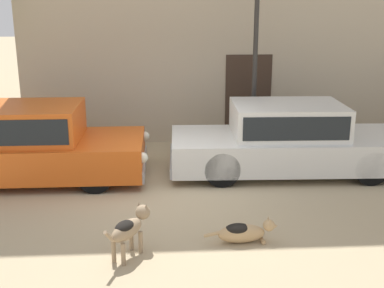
# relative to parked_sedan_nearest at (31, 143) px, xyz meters

# --- Properties ---
(ground_plane) EXTENTS (80.00, 80.00, 0.00)m
(ground_plane) POSITION_rel_parked_sedan_nearest_xyz_m (2.62, -1.09, -0.71)
(ground_plane) COLOR tan
(parked_sedan_nearest) EXTENTS (4.37, 1.84, 1.44)m
(parked_sedan_nearest) POSITION_rel_parked_sedan_nearest_xyz_m (0.00, 0.00, 0.00)
(parked_sedan_nearest) COLOR #D15619
(parked_sedan_nearest) RESTS_ON ground_plane
(parked_sedan_second) EXTENTS (4.83, 1.91, 1.39)m
(parked_sedan_second) POSITION_rel_parked_sedan_nearest_xyz_m (4.99, 0.11, -0.02)
(parked_sedan_second) COLOR silver
(parked_sedan_second) RESTS_ON ground_plane
(stray_dog_spotted) EXTENTS (0.61, 0.87, 0.66)m
(stray_dog_spotted) POSITION_rel_parked_sedan_nearest_xyz_m (2.04, -3.14, -0.29)
(stray_dog_spotted) COLOR #997F60
(stray_dog_spotted) RESTS_ON ground_plane
(stray_dog_tan) EXTENTS (1.08, 0.26, 0.36)m
(stray_dog_tan) POSITION_rel_parked_sedan_nearest_xyz_m (3.63, -2.86, -0.55)
(stray_dog_tan) COLOR tan
(stray_dog_tan) RESTS_ON ground_plane
(street_lamp) EXTENTS (0.22, 0.22, 3.93)m
(street_lamp) POSITION_rel_parked_sedan_nearest_xyz_m (4.49, 1.26, 1.80)
(street_lamp) COLOR #2D2B28
(street_lamp) RESTS_ON ground_plane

